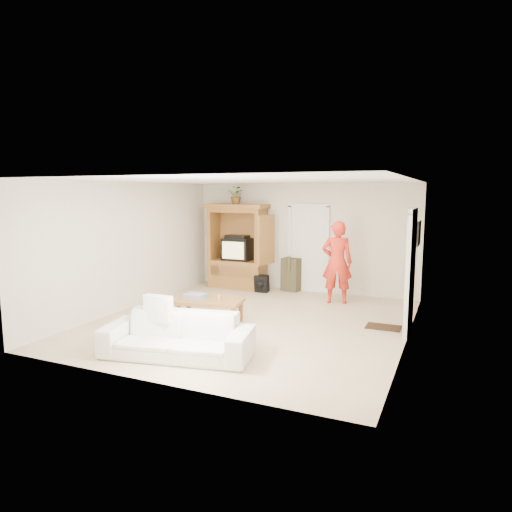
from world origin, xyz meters
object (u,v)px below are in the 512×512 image
(sofa, at_px, (177,335))
(coffee_table, at_px, (210,302))
(armoire, at_px, (238,252))
(man, at_px, (337,262))

(sofa, xyz_separation_m, coffee_table, (-0.42, 1.70, 0.07))
(armoire, height_order, man, armoire)
(man, bearing_deg, armoire, -26.02)
(man, relative_size, coffee_table, 1.39)
(armoire, relative_size, coffee_table, 1.63)
(man, height_order, coffee_table, man)
(coffee_table, bearing_deg, man, 43.90)
(sofa, distance_m, coffee_table, 1.76)
(man, xyz_separation_m, sofa, (-1.34, -4.15, -0.58))
(armoire, bearing_deg, sofa, -74.45)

